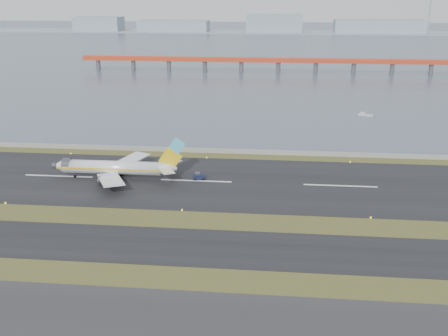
{
  "coord_description": "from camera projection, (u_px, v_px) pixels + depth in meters",
  "views": [
    {
      "loc": [
        23.52,
        -117.53,
        51.26
      ],
      "look_at": [
        8.75,
        22.0,
        6.69
      ],
      "focal_mm": 45.0,
      "sensor_mm": 36.0,
      "label": 1
    }
  ],
  "objects": [
    {
      "name": "ground",
      "position": [
        176.0,
        223.0,
        129.28
      ],
      "size": [
        1000.0,
        1000.0,
        0.0
      ],
      "primitive_type": "plane",
      "color": "#364C1B",
      "rests_on": "ground"
    },
    {
      "name": "taxiway_strip",
      "position": [
        166.0,
        245.0,
        117.89
      ],
      "size": [
        1000.0,
        18.0,
        0.1
      ],
      "primitive_type": "cube",
      "color": "black",
      "rests_on": "ground"
    },
    {
      "name": "runway_strip",
      "position": [
        196.0,
        181.0,
        157.69
      ],
      "size": [
        1000.0,
        45.0,
        0.1
      ],
      "primitive_type": "cube",
      "color": "black",
      "rests_on": "ground"
    },
    {
      "name": "seawall",
      "position": [
        210.0,
        150.0,
        185.99
      ],
      "size": [
        1000.0,
        2.5,
        1.0
      ],
      "primitive_type": "cube",
      "color": "gray",
      "rests_on": "ground"
    },
    {
      "name": "bay_water",
      "position": [
        261.0,
        43.0,
        565.25
      ],
      "size": [
        1400.0,
        800.0,
        1.3
      ],
      "primitive_type": "cube",
      "color": "#434E60",
      "rests_on": "ground"
    },
    {
      "name": "red_pier",
      "position": [
        278.0,
        62.0,
        362.01
      ],
      "size": [
        260.0,
        5.0,
        10.2
      ],
      "color": "#B93D1F",
      "rests_on": "ground"
    },
    {
      "name": "far_shoreline",
      "position": [
        277.0,
        27.0,
        713.69
      ],
      "size": [
        1400.0,
        80.0,
        60.5
      ],
      "color": "#8E9FA8",
      "rests_on": "ground"
    },
    {
      "name": "airliner",
      "position": [
        117.0,
        168.0,
        158.21
      ],
      "size": [
        38.52,
        32.89,
        12.8
      ],
      "color": "white",
      "rests_on": "ground"
    },
    {
      "name": "pushback_tug",
      "position": [
        199.0,
        176.0,
        158.56
      ],
      "size": [
        3.62,
        2.52,
        2.13
      ],
      "rotation": [
        0.0,
        0.0,
        0.2
      ],
      "color": "#121732",
      "rests_on": "ground"
    },
    {
      "name": "workboat_near",
      "position": [
        365.0,
        115.0,
        239.31
      ],
      "size": [
        6.75,
        4.13,
        1.57
      ],
      "rotation": [
        0.0,
        0.0,
        -0.35
      ],
      "color": "#B9B8BD",
      "rests_on": "ground"
    }
  ]
}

